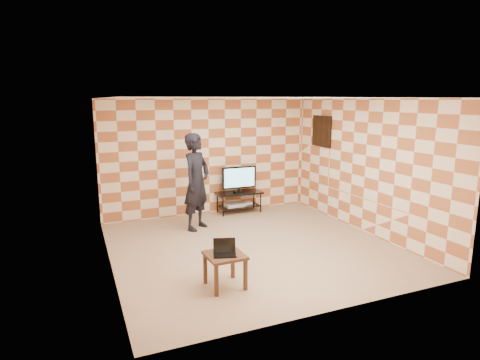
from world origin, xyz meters
The scene contains 14 objects.
floor centered at (0.00, 0.00, 0.00)m, with size 5.00×5.00×0.00m, color tan.
wall_back centered at (0.00, 2.50, 1.35)m, with size 5.00×0.02×2.70m, color #F8E3C3.
wall_front centered at (0.00, -2.50, 1.35)m, with size 5.00×0.02×2.70m, color #F8E3C3.
wall_left centered at (-2.50, 0.00, 1.35)m, with size 0.02×5.00×2.70m, color #F8E3C3.
wall_right centered at (2.50, 0.00, 1.35)m, with size 0.02×5.00×2.70m, color #F8E3C3.
ceiling centered at (0.00, 0.00, 2.70)m, with size 5.00×5.00×0.02m, color white.
wall_art centered at (2.47, 1.55, 1.95)m, with size 0.04×0.72×0.72m.
tv_stand centered at (0.66, 2.24, 0.37)m, with size 1.10×0.49×0.50m.
tv centered at (0.66, 2.24, 0.84)m, with size 0.86×0.16×0.62m.
dvd_player centered at (0.52, 2.21, 0.21)m, with size 0.45×0.32×0.08m, color #ACACAE.
game_console centered at (0.87, 2.27, 0.20)m, with size 0.24×0.17×0.05m, color silver.
side_table centered at (-1.04, -1.32, 0.41)m, with size 0.55×0.55×0.50m.
laptop centered at (-1.04, -1.32, 0.55)m, with size 0.38×0.34×0.22m.
person centered at (-0.63, 1.42, 1.01)m, with size 0.73×0.48×2.01m, color black.
Camera 1 is at (-2.92, -6.41, 2.67)m, focal length 30.00 mm.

